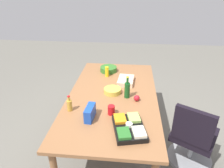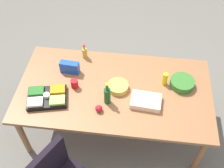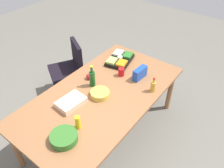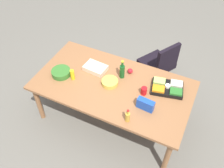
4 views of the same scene
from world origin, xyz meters
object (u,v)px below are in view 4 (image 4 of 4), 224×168
at_px(office_chair, 158,68).
at_px(salad_bowl, 61,73).
at_px(red_solo_cup, 144,91).
at_px(apple_red, 130,71).
at_px(conference_table, 113,88).
at_px(veggie_tray, 167,88).
at_px(sheet_cake, 95,68).
at_px(wine_bottle, 122,71).
at_px(mustard_bottle, 72,75).
at_px(dressing_bottle, 128,117).
at_px(chip_bowl, 110,82).
at_px(chip_bag_blue, 145,105).

distance_m(office_chair, salad_bowl, 1.67).
xyz_separation_m(red_solo_cup, apple_red, (-0.32, 0.29, -0.02)).
bearing_deg(conference_table, veggie_tray, 18.32).
relative_size(sheet_cake, wine_bottle, 1.08).
distance_m(mustard_bottle, dressing_bottle, 1.02).
relative_size(apple_red, wine_bottle, 0.26).
relative_size(office_chair, veggie_tray, 1.89).
relative_size(conference_table, chip_bowl, 9.43).
bearing_deg(chip_bowl, sheet_cake, 151.94).
xyz_separation_m(conference_table, office_chair, (0.37, 1.01, -0.33)).
bearing_deg(apple_red, veggie_tray, -8.23).
height_order(office_chair, chip_bag_blue, office_chair).
bearing_deg(dressing_bottle, office_chair, 91.87).
bearing_deg(conference_table, office_chair, 69.92).
height_order(veggie_tray, salad_bowl, veggie_tray).
distance_m(office_chair, mustard_bottle, 1.56).
xyz_separation_m(dressing_bottle, apple_red, (-0.29, 0.78, -0.04)).
distance_m(conference_table, veggie_tray, 0.75).
relative_size(dressing_bottle, chip_bag_blue, 0.89).
bearing_deg(mustard_bottle, salad_bowl, 179.28).
relative_size(veggie_tray, red_solo_cup, 4.32).
xyz_separation_m(conference_table, dressing_bottle, (0.42, -0.47, 0.14)).
bearing_deg(sheet_cake, chip_bag_blue, -21.60).
relative_size(office_chair, wine_bottle, 3.03).
bearing_deg(chip_bag_blue, dressing_bottle, -115.81).
relative_size(sheet_cake, chip_bag_blue, 1.45).
xyz_separation_m(sheet_cake, chip_bag_blue, (0.91, -0.36, 0.04)).
xyz_separation_m(veggie_tray, salad_bowl, (-1.46, -0.38, 0.00)).
height_order(conference_table, wine_bottle, wine_bottle).
height_order(veggie_tray, chip_bowl, veggie_tray).
xyz_separation_m(veggie_tray, chip_bowl, (-0.75, -0.24, -0.00)).
xyz_separation_m(conference_table, chip_bag_blue, (0.55, -0.20, 0.14)).
relative_size(mustard_bottle, red_solo_cup, 1.46).
relative_size(veggie_tray, apple_red, 6.26).
xyz_separation_m(office_chair, sheet_cake, (-0.73, -0.85, 0.43)).
xyz_separation_m(office_chair, dressing_bottle, (0.05, -1.48, 0.47)).
relative_size(red_solo_cup, wine_bottle, 0.37).
bearing_deg(salad_bowl, veggie_tray, 14.51).
relative_size(mustard_bottle, chip_bowl, 0.70).
relative_size(red_solo_cup, dressing_bottle, 0.56).
relative_size(red_solo_cup, chip_bag_blue, 0.50).
height_order(apple_red, wine_bottle, wine_bottle).
distance_m(apple_red, chip_bag_blue, 0.67).
bearing_deg(office_chair, mustard_bottle, -128.56).
bearing_deg(red_solo_cup, mustard_bottle, -170.27).
xyz_separation_m(conference_table, chip_bowl, (-0.04, -0.01, 0.10)).
relative_size(conference_table, chip_bag_blue, 9.89).
distance_m(office_chair, sheet_cake, 1.20).
relative_size(conference_table, red_solo_cup, 19.78).
height_order(dressing_bottle, chip_bag_blue, dressing_bottle).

